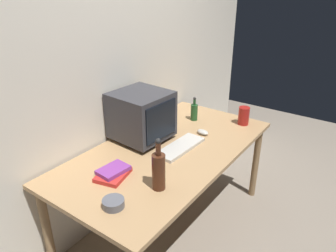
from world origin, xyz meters
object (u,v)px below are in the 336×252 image
(bottle_tall, at_px, (159,170))
(computer_mouse, at_px, (203,132))
(crt_monitor, at_px, (141,116))
(book_stack, at_px, (113,173))
(metal_canister, at_px, (244,116))
(cd_spindle, at_px, (113,203))
(bottle_short, at_px, (194,111))
(keyboard, at_px, (180,147))

(bottle_tall, bearing_deg, computer_mouse, 10.88)
(crt_monitor, bearing_deg, book_stack, -160.15)
(crt_monitor, bearing_deg, metal_canister, -36.11)
(cd_spindle, bearing_deg, computer_mouse, 2.80)
(crt_monitor, height_order, book_stack, crt_monitor)
(crt_monitor, relative_size, book_stack, 1.69)
(computer_mouse, relative_size, cd_spindle, 0.83)
(book_stack, bearing_deg, cd_spindle, -135.18)
(computer_mouse, xyz_separation_m, bottle_short, (0.20, 0.20, 0.06))
(book_stack, relative_size, metal_canister, 1.61)
(keyboard, distance_m, cd_spindle, 0.75)
(computer_mouse, xyz_separation_m, cd_spindle, (-1.04, -0.05, 0.00))
(bottle_tall, xyz_separation_m, metal_canister, (1.13, -0.03, -0.05))
(bottle_short, relative_size, book_stack, 0.86)
(cd_spindle, bearing_deg, bottle_tall, -19.18)
(crt_monitor, bearing_deg, bottle_tall, -131.48)
(bottle_short, distance_m, book_stack, 1.03)
(crt_monitor, height_order, bottle_short, crt_monitor)
(computer_mouse, xyz_separation_m, book_stack, (-0.83, 0.16, 0.01))
(bottle_tall, height_order, metal_canister, bottle_tall)
(keyboard, bearing_deg, cd_spindle, -172.51)
(cd_spindle, relative_size, metal_canister, 0.80)
(book_stack, bearing_deg, computer_mouse, -10.66)
(computer_mouse, height_order, bottle_tall, bottle_tall)
(computer_mouse, bearing_deg, crt_monitor, 144.66)
(keyboard, height_order, computer_mouse, computer_mouse)
(keyboard, xyz_separation_m, bottle_tall, (-0.47, -0.16, 0.11))
(crt_monitor, distance_m, cd_spindle, 0.82)
(bottle_tall, bearing_deg, bottle_short, 19.99)
(bottle_short, xyz_separation_m, book_stack, (-1.03, -0.05, -0.05))
(bottle_short, bearing_deg, book_stack, -177.37)
(book_stack, xyz_separation_m, cd_spindle, (-0.21, -0.21, -0.00))
(book_stack, distance_m, cd_spindle, 0.29)
(crt_monitor, relative_size, metal_canister, 2.71)
(keyboard, height_order, metal_canister, metal_canister)
(bottle_short, xyz_separation_m, cd_spindle, (-1.24, -0.25, -0.05))
(keyboard, xyz_separation_m, book_stack, (-0.53, 0.14, 0.01))
(keyboard, bearing_deg, computer_mouse, -0.50)
(book_stack, relative_size, cd_spindle, 2.01)
(bottle_tall, bearing_deg, cd_spindle, 160.82)
(keyboard, relative_size, metal_canister, 2.80)
(bottle_short, relative_size, metal_canister, 1.38)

